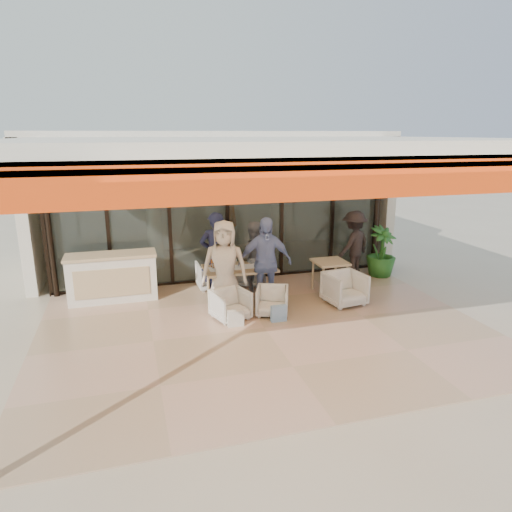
{
  "coord_description": "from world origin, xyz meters",
  "views": [
    {
      "loc": [
        -2.29,
        -7.39,
        3.48
      ],
      "look_at": [
        0.1,
        0.9,
        1.15
      ],
      "focal_mm": 32.0,
      "sensor_mm": 36.0,
      "label": 1
    }
  ],
  "objects": [
    {
      "name": "ground",
      "position": [
        0.0,
        0.0,
        0.0
      ],
      "size": [
        70.0,
        70.0,
        0.0
      ],
      "primitive_type": "plane",
      "color": "#C6B293",
      "rests_on": "ground"
    },
    {
      "name": "terrace_floor",
      "position": [
        0.0,
        0.0,
        0.01
      ],
      "size": [
        8.0,
        6.0,
        0.01
      ],
      "primitive_type": "cube",
      "color": "tan",
      "rests_on": "ground"
    },
    {
      "name": "terrace_structure",
      "position": [
        0.0,
        -0.26,
        3.25
      ],
      "size": [
        8.0,
        6.0,
        3.4
      ],
      "color": "silver",
      "rests_on": "ground"
    },
    {
      "name": "glass_storefront",
      "position": [
        0.0,
        3.0,
        1.6
      ],
      "size": [
        8.08,
        0.1,
        3.2
      ],
      "color": "#9EADA3",
      "rests_on": "ground"
    },
    {
      "name": "interior_block",
      "position": [
        0.01,
        5.31,
        2.23
      ],
      "size": [
        9.05,
        3.62,
        3.52
      ],
      "color": "silver",
      "rests_on": "ground"
    },
    {
      "name": "host_counter",
      "position": [
        -2.67,
        2.3,
        0.53
      ],
      "size": [
        1.85,
        0.65,
        1.04
      ],
      "color": "silver",
      "rests_on": "ground"
    },
    {
      "name": "dining_table",
      "position": [
        -0.08,
        1.57,
        0.69
      ],
      "size": [
        1.5,
        0.9,
        0.93
      ],
      "color": "tan",
      "rests_on": "ground"
    },
    {
      "name": "chair_far_left",
      "position": [
        -0.49,
        2.52,
        0.35
      ],
      "size": [
        0.68,
        0.64,
        0.69
      ],
      "primitive_type": "imported",
      "rotation": [
        0.0,
        0.0,
        3.16
      ],
      "color": "silver",
      "rests_on": "ground"
    },
    {
      "name": "chair_far_right",
      "position": [
        0.35,
        2.52,
        0.31
      ],
      "size": [
        0.77,
        0.74,
        0.63
      ],
      "primitive_type": "imported",
      "rotation": [
        0.0,
        0.0,
        2.8
      ],
      "color": "silver",
      "rests_on": "ground"
    },
    {
      "name": "chair_near_left",
      "position": [
        -0.49,
        0.62,
        0.33
      ],
      "size": [
        0.78,
        0.76,
        0.65
      ],
      "primitive_type": "imported",
      "rotation": [
        0.0,
        0.0,
        0.3
      ],
      "color": "silver",
      "rests_on": "ground"
    },
    {
      "name": "chair_near_right",
      "position": [
        0.35,
        0.62,
        0.31
      ],
      "size": [
        0.78,
        0.75,
        0.63
      ],
      "primitive_type": "imported",
      "rotation": [
        0.0,
        0.0,
        -0.37
      ],
      "color": "silver",
      "rests_on": "ground"
    },
    {
      "name": "diner_navy",
      "position": [
        -0.49,
        2.02,
        0.94
      ],
      "size": [
        0.69,
        0.46,
        1.87
      ],
      "primitive_type": "imported",
      "rotation": [
        0.0,
        0.0,
        3.12
      ],
      "color": "#1A1D39",
      "rests_on": "ground"
    },
    {
      "name": "diner_grey",
      "position": [
        0.35,
        2.02,
        0.81
      ],
      "size": [
        0.88,
        0.74,
        1.62
      ],
      "primitive_type": "imported",
      "rotation": [
        0.0,
        0.0,
        2.97
      ],
      "color": "slate",
      "rests_on": "ground"
    },
    {
      "name": "diner_cream",
      "position": [
        -0.49,
        1.12,
        0.92
      ],
      "size": [
        1.04,
        0.84,
        1.85
      ],
      "primitive_type": "imported",
      "rotation": [
        0.0,
        0.0,
        -0.31
      ],
      "color": "beige",
      "rests_on": "ground"
    },
    {
      "name": "diner_periwinkle",
      "position": [
        0.35,
        1.12,
        0.94
      ],
      "size": [
        1.14,
        0.57,
        1.88
      ],
      "primitive_type": "imported",
      "rotation": [
        0.0,
        0.0,
        -0.1
      ],
      "color": "#778FC6",
      "rests_on": "ground"
    },
    {
      "name": "tote_bag_cream",
      "position": [
        -0.49,
        0.22,
        0.17
      ],
      "size": [
        0.3,
        0.1,
        0.34
      ],
      "primitive_type": "cube",
      "color": "silver",
      "rests_on": "ground"
    },
    {
      "name": "tote_bag_blue",
      "position": [
        0.35,
        0.22,
        0.17
      ],
      "size": [
        0.3,
        0.1,
        0.34
      ],
      "primitive_type": "cube",
      "color": "#99BFD8",
      "rests_on": "ground"
    },
    {
      "name": "side_table",
      "position": [
        1.98,
        1.48,
        0.64
      ],
      "size": [
        0.7,
        0.7,
        0.74
      ],
      "color": "tan",
      "rests_on": "ground"
    },
    {
      "name": "side_chair",
      "position": [
        1.98,
        0.73,
        0.38
      ],
      "size": [
        0.83,
        0.79,
        0.76
      ],
      "primitive_type": "imported",
      "rotation": [
        0.0,
        0.0,
        0.14
      ],
      "color": "silver",
      "rests_on": "ground"
    },
    {
      "name": "standing_woman",
      "position": [
        3.03,
        2.4,
        0.83
      ],
      "size": [
        1.24,
        1.06,
        1.67
      ],
      "primitive_type": "imported",
      "rotation": [
        0.0,
        0.0,
        3.63
      ],
      "color": "black",
      "rests_on": "ground"
    },
    {
      "name": "potted_palm",
      "position": [
        3.72,
        2.24,
        0.64
      ],
      "size": [
        0.9,
        0.9,
        1.28
      ],
      "primitive_type": "imported",
      "rotation": [
        0.0,
        0.0,
        0.31
      ],
      "color": "#1E5919",
      "rests_on": "ground"
    }
  ]
}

